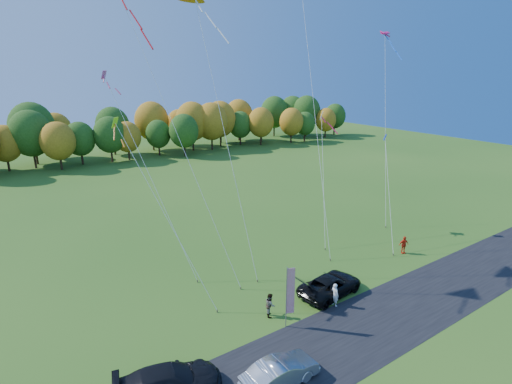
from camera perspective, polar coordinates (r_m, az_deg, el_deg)
ground at (r=29.42m, az=6.86°, el=-16.07°), size 160.00×160.00×0.00m
asphalt_strip at (r=27.11m, az=12.74°, el=-19.63°), size 90.00×6.00×0.01m
tree_line at (r=76.84m, az=-21.08°, el=3.85°), size 116.00×12.00×10.00m
black_suv at (r=30.89m, az=10.59°, el=-12.92°), size 5.56×3.02×1.48m
silver_sedan at (r=23.12m, az=3.47°, el=-24.36°), size 4.45×1.59×1.46m
dark_truck_a at (r=22.97m, az=-12.32°, el=-24.95°), size 5.79×3.48×1.57m
person_tailgate_a at (r=29.53m, az=11.21°, el=-14.19°), size 0.44×0.65×1.72m
person_tailgate_b at (r=28.02m, az=2.03°, el=-15.78°), size 0.93×1.00×1.65m
person_east at (r=38.89m, az=20.35°, el=-7.09°), size 1.04×0.70×1.64m
feather_flag at (r=26.14m, az=4.84°, el=-13.83°), size 0.53×0.25×4.29m
kite_delta_blue at (r=30.16m, az=-10.86°, el=7.35°), size 6.16×9.84×23.08m
kite_parafoil_orange at (r=38.21m, az=7.80°, el=16.40°), size 6.12×12.61×31.69m
kite_delta_red at (r=32.23m, az=-5.26°, el=12.29°), size 2.92×9.51×23.20m
kite_parafoil_rainbow at (r=45.52m, az=18.01°, el=8.73°), size 5.98×6.40×20.39m
kite_diamond_yellow at (r=27.82m, az=-12.67°, el=-3.55°), size 4.53×6.98×13.35m
kite_diamond_white at (r=39.14m, az=9.59°, el=1.87°), size 4.67×6.23×12.42m
kite_diamond_pink at (r=32.39m, az=-14.83°, el=2.01°), size 4.07×8.49×16.31m
kite_diamond_blue_low at (r=39.80m, az=18.46°, el=-0.10°), size 4.75×5.90×10.22m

